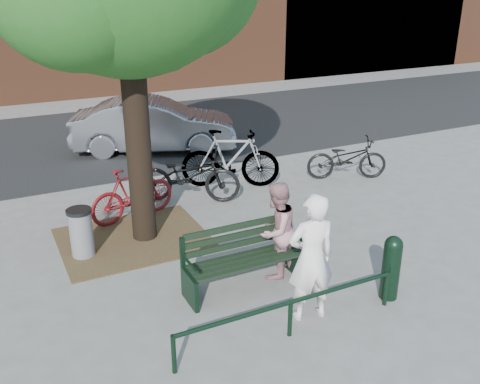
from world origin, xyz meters
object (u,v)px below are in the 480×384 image
bicycle_c (188,176)px  person_left (311,258)px  park_bench (243,256)px  parked_car (154,125)px  bollard (391,265)px  person_right (276,230)px  litter_bin (81,233)px

bicycle_c → person_left: bearing=-151.1°
park_bench → parked_car: parked_car is taller
park_bench → parked_car: (0.91, 6.75, 0.19)m
person_left → bollard: (1.23, -0.12, -0.36)m
park_bench → bollard: 2.03m
parked_car → person_right: bearing=-161.0°
person_left → bicycle_c: (0.02, 4.31, -0.33)m
person_left → person_right: 1.12m
person_right → person_left: bearing=54.3°
person_left → litter_bin: 3.77m
bollard → bicycle_c: bicycle_c is taller
park_bench → person_right: 0.62m
person_right → bicycle_c: person_right is taller
bollard → person_left: bearing=174.6°
park_bench → bicycle_c: bearing=82.1°
litter_bin → person_left: bearing=-52.1°
bollard → bicycle_c: (-1.21, 4.43, 0.03)m
parked_car → litter_bin: bearing=172.1°
park_bench → litter_bin: 2.68m
bollard → parked_car: 7.94m
person_right → bicycle_c: (-0.11, 3.21, -0.20)m
litter_bin → parked_car: (2.77, 4.83, 0.26)m
park_bench → bicycle_c: (0.46, 3.28, 0.05)m
person_right → parked_car: 6.69m
person_right → parked_car: person_right is taller
person_right → litter_bin: 3.07m
litter_bin → parked_car: bearing=60.2°
person_right → bicycle_c: bearing=-116.9°
litter_bin → park_bench: bearing=-45.8°
park_bench → person_right: person_right is taller
park_bench → bollard: size_ratio=1.87×
litter_bin → bicycle_c: 2.69m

